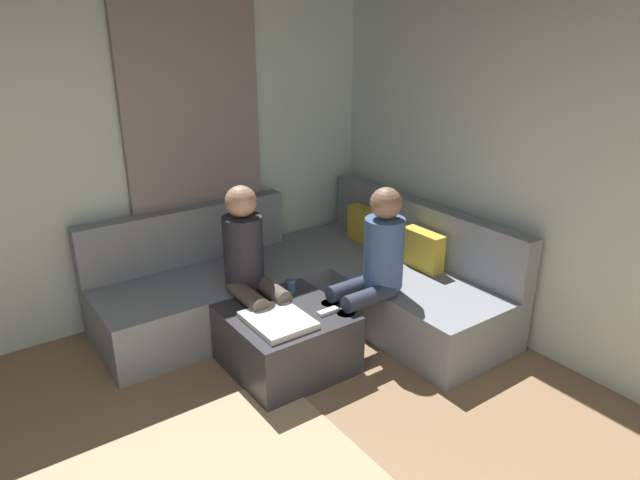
{
  "coord_description": "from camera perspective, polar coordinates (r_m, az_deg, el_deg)",
  "views": [
    {
      "loc": [
        1.27,
        -0.43,
        2.23
      ],
      "look_at": [
        -1.63,
        1.63,
        0.85
      ],
      "focal_mm": 31.61,
      "sensor_mm": 36.0,
      "label": 1
    }
  ],
  "objects": [
    {
      "name": "person_on_couch_side",
      "position": [
        3.94,
        -7.04,
        -2.46
      ],
      "size": [
        0.6,
        0.3,
        1.2
      ],
      "rotation": [
        0.0,
        0.0,
        -1.57
      ],
      "color": "brown",
      "rests_on": "ground_plane"
    },
    {
      "name": "sectional_couch",
      "position": [
        4.51,
        -0.76,
        -4.41
      ],
      "size": [
        2.1,
        2.55,
        0.87
      ],
      "color": "gray",
      "rests_on": "ground_plane"
    },
    {
      "name": "game_remote",
      "position": [
        3.77,
        0.8,
        -7.24
      ],
      "size": [
        0.05,
        0.15,
        0.02
      ],
      "primitive_type": "cube",
      "color": "white",
      "rests_on": "ottoman"
    },
    {
      "name": "folded_blanket",
      "position": [
        3.66,
        -4.29,
        -8.1
      ],
      "size": [
        0.44,
        0.36,
        0.04
      ],
      "primitive_type": "cube",
      "color": "white",
      "rests_on": "ottoman"
    },
    {
      "name": "curtain_panel",
      "position": [
        4.56,
        -12.42,
        8.32
      ],
      "size": [
        0.06,
        1.1,
        2.5
      ],
      "primitive_type": "cube",
      "color": "gray",
      "rests_on": "ground_plane"
    },
    {
      "name": "wall_left",
      "position": [
        4.32,
        -29.13,
        6.78
      ],
      "size": [
        0.12,
        6.0,
        2.7
      ],
      "primitive_type": "cube",
      "color": "silver",
      "rests_on": "ground_plane"
    },
    {
      "name": "coffee_mug",
      "position": [
        4.03,
        -3.03,
        -4.74
      ],
      "size": [
        0.08,
        0.08,
        0.1
      ],
      "primitive_type": "cylinder",
      "color": "#334C72",
      "rests_on": "ottoman"
    },
    {
      "name": "person_on_couch_back",
      "position": [
        3.91,
        5.36,
        -2.58
      ],
      "size": [
        0.3,
        0.6,
        1.2
      ],
      "rotation": [
        0.0,
        0.0,
        3.14
      ],
      "color": "#2D3347",
      "rests_on": "ground_plane"
    },
    {
      "name": "ottoman",
      "position": [
        3.91,
        -3.45,
        -9.96
      ],
      "size": [
        0.76,
        0.76,
        0.42
      ],
      "primitive_type": "cube",
      "color": "#333338",
      "rests_on": "ground_plane"
    }
  ]
}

